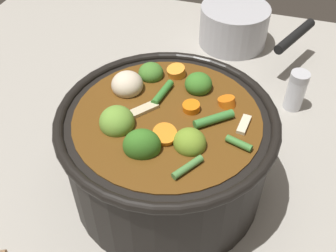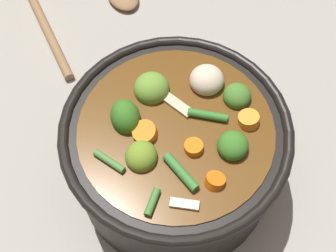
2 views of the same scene
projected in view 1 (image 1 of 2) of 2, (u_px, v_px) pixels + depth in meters
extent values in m
plane|color=#9E998E|center=(167.00, 184.00, 0.57)|extent=(1.10, 1.10, 0.00)
cylinder|color=black|center=(167.00, 154.00, 0.53)|extent=(0.26, 0.26, 0.13)
torus|color=black|center=(167.00, 118.00, 0.48)|extent=(0.27, 0.27, 0.01)
cylinder|color=brown|center=(167.00, 151.00, 0.52)|extent=(0.23, 0.23, 0.12)
ellipsoid|color=#366F22|center=(142.00, 146.00, 0.44)|extent=(0.05, 0.05, 0.04)
ellipsoid|color=olive|center=(117.00, 122.00, 0.46)|extent=(0.06, 0.06, 0.04)
ellipsoid|color=#397626|center=(198.00, 84.00, 0.51)|extent=(0.04, 0.04, 0.03)
ellipsoid|color=olive|center=(190.00, 143.00, 0.44)|extent=(0.05, 0.05, 0.03)
ellipsoid|color=#44792C|center=(151.00, 73.00, 0.53)|extent=(0.05, 0.05, 0.03)
cylinder|color=orange|center=(227.00, 103.00, 0.49)|extent=(0.03, 0.03, 0.02)
cylinder|color=orange|center=(164.00, 136.00, 0.45)|extent=(0.04, 0.04, 0.02)
cylinder|color=orange|center=(177.00, 73.00, 0.54)|extent=(0.04, 0.04, 0.02)
cylinder|color=orange|center=(191.00, 109.00, 0.49)|extent=(0.03, 0.03, 0.02)
ellipsoid|color=beige|center=(127.00, 85.00, 0.51)|extent=(0.05, 0.04, 0.03)
cylinder|color=#407C35|center=(239.00, 143.00, 0.44)|extent=(0.02, 0.03, 0.01)
cylinder|color=#35792E|center=(163.00, 93.00, 0.50)|extent=(0.05, 0.02, 0.01)
cylinder|color=#3A7D35|center=(214.00, 119.00, 0.47)|extent=(0.04, 0.05, 0.01)
cylinder|color=#4B8240|center=(188.00, 167.00, 0.42)|extent=(0.04, 0.03, 0.01)
cube|color=beige|center=(143.00, 109.00, 0.48)|extent=(0.04, 0.04, 0.01)
cube|color=beige|center=(244.00, 125.00, 0.47)|extent=(0.03, 0.01, 0.01)
cylinder|color=silver|center=(295.00, 94.00, 0.67)|extent=(0.03, 0.03, 0.06)
cylinder|color=#B7B7BC|center=(300.00, 77.00, 0.65)|extent=(0.03, 0.03, 0.01)
cylinder|color=#ADADB2|center=(234.00, 26.00, 0.81)|extent=(0.14, 0.14, 0.08)
cylinder|color=black|center=(295.00, 36.00, 0.73)|extent=(0.12, 0.07, 0.02)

